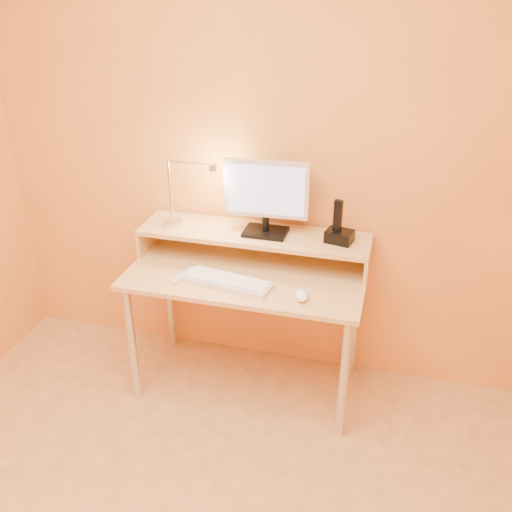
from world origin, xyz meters
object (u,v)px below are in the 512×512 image
(phone_dock, at_px, (339,236))
(remote_control, at_px, (185,276))
(monitor_panel, at_px, (266,189))
(mouse, at_px, (302,295))
(keyboard, at_px, (228,282))
(lamp_base, at_px, (173,223))

(phone_dock, distance_m, remote_control, 0.79)
(monitor_panel, relative_size, phone_dock, 3.28)
(mouse, relative_size, remote_control, 0.63)
(keyboard, bearing_deg, phone_dock, 39.06)
(lamp_base, relative_size, mouse, 0.91)
(keyboard, height_order, remote_control, keyboard)
(monitor_panel, bearing_deg, keyboard, -114.81)
(monitor_panel, xyz_separation_m, remote_control, (-0.35, -0.28, -0.39))
(keyboard, relative_size, mouse, 3.89)
(lamp_base, xyz_separation_m, mouse, (0.76, -0.29, -0.15))
(monitor_panel, height_order, keyboard, monitor_panel)
(keyboard, height_order, mouse, mouse)
(mouse, distance_m, remote_control, 0.60)
(phone_dock, height_order, mouse, phone_dock)
(lamp_base, xyz_separation_m, remote_control, (0.15, -0.24, -0.16))
(phone_dock, height_order, keyboard, phone_dock)
(phone_dock, distance_m, mouse, 0.38)
(monitor_panel, distance_m, keyboard, 0.50)
(lamp_base, height_order, remote_control, lamp_base)
(mouse, bearing_deg, phone_dock, 55.75)
(phone_dock, bearing_deg, lamp_base, -166.00)
(monitor_panel, height_order, phone_dock, monitor_panel)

